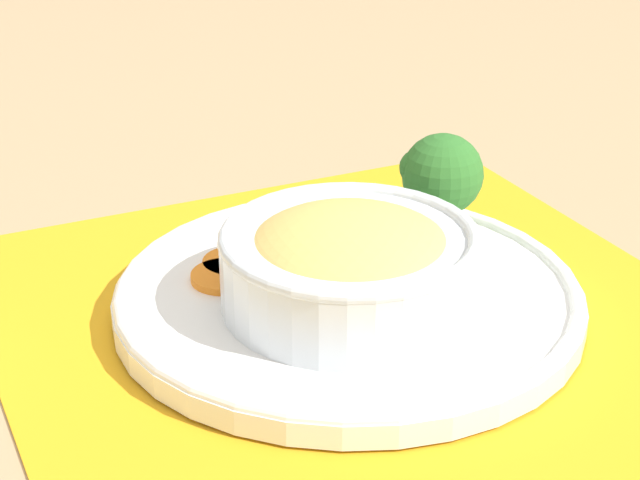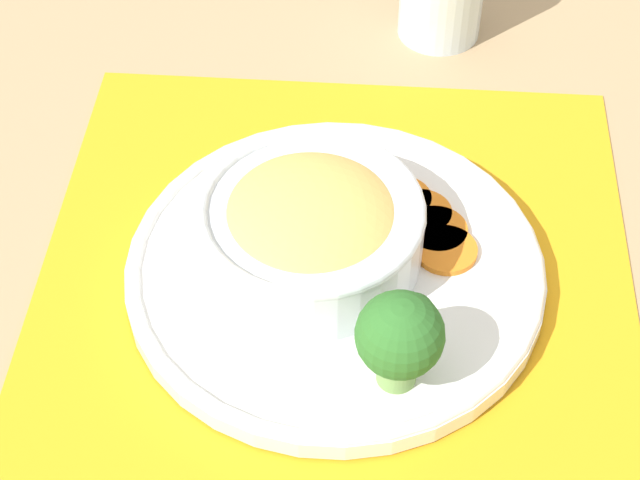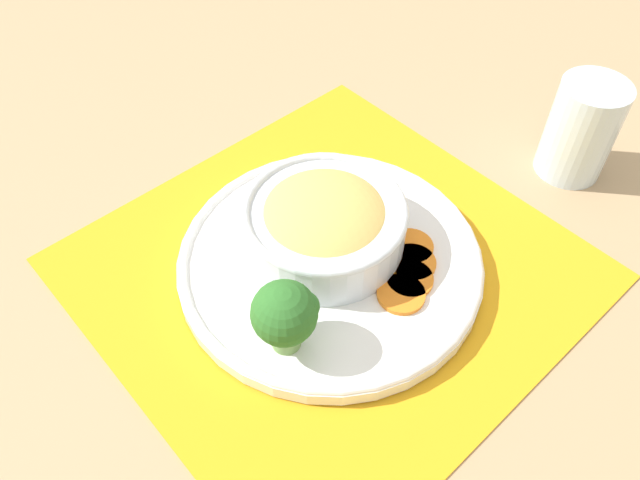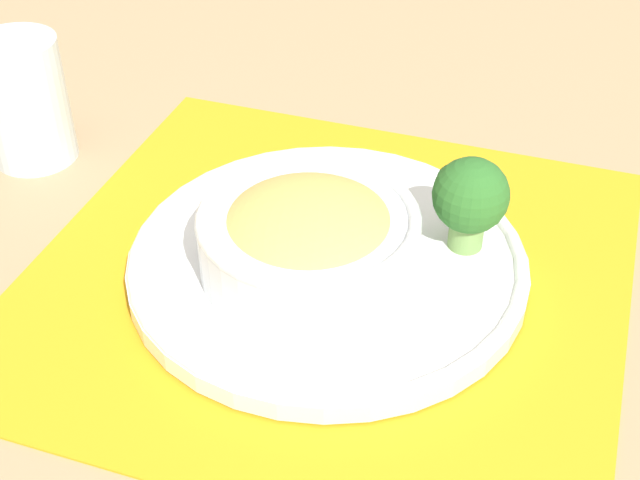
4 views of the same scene
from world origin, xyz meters
name	(u,v)px [view 3 (image 3 of 4)]	position (x,y,z in m)	size (l,w,h in m)	color
ground_plane	(330,269)	(0.00, 0.00, 0.00)	(4.00, 4.00, 0.00)	tan
placemat	(330,268)	(0.00, 0.00, 0.00)	(0.51, 0.50, 0.00)	orange
plate	(330,260)	(0.00, 0.00, 0.02)	(0.32, 0.32, 0.02)	white
bowl	(324,222)	(-0.01, -0.02, 0.05)	(0.17, 0.17, 0.06)	silver
broccoli_floret	(285,314)	(0.09, 0.06, 0.07)	(0.06, 0.06, 0.08)	#759E51
carrot_slice_near	(401,294)	(-0.03, 0.08, 0.02)	(0.05, 0.05, 0.01)	orange
carrot_slice_middle	(410,279)	(-0.05, 0.07, 0.02)	(0.05, 0.05, 0.01)	orange
carrot_slice_far	(413,263)	(-0.06, 0.06, 0.02)	(0.05, 0.05, 0.01)	orange
carrot_slice_extra	(411,247)	(-0.07, 0.04, 0.02)	(0.05, 0.05, 0.01)	orange
water_glass	(579,134)	(-0.33, 0.05, 0.05)	(0.08, 0.08, 0.12)	silver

